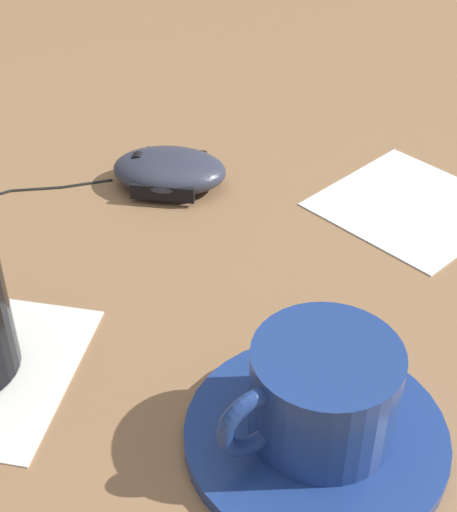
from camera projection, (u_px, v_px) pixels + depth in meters
The scene contains 5 objects.
ground_plane at pixel (175, 291), 0.57m from camera, with size 3.00×3.00×0.00m, color olive.
saucer at pixel (316, 436), 0.46m from camera, with size 0.16×0.16×0.01m, color navy.
coffee_cup at pixel (321, 393), 0.44m from camera, with size 0.10×0.10×0.06m.
computer_mouse at pixel (169, 170), 0.68m from camera, with size 0.10×0.07×0.03m.
napkin_spare at pixel (411, 205), 0.66m from camera, with size 0.13×0.13×0.00m, color white.
Camera 1 is at (-0.13, 0.42, 0.37)m, focal length 55.00 mm.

